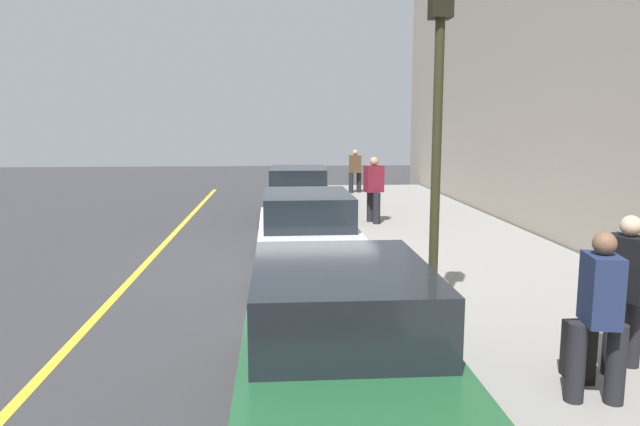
{
  "coord_description": "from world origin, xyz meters",
  "views": [
    {
      "loc": [
        -11.24,
        0.55,
        2.79
      ],
      "look_at": [
        0.25,
        -0.28,
        1.04
      ],
      "focal_mm": 33.19,
      "sensor_mm": 36.0,
      "label": 1
    }
  ],
  "objects_px": {
    "parked_car_green": "(339,338)",
    "pedestrian_burgundy_coat": "(374,188)",
    "parked_car_white": "(307,231)",
    "rolling_suitcase": "(578,351)",
    "parked_car_charcoal": "(298,192)",
    "pedestrian_black_coat": "(626,289)",
    "traffic_light_pole": "(438,87)",
    "pedestrian_navy_coat": "(599,313)",
    "pedestrian_brown_coat": "(355,170)"
  },
  "relations": [
    {
      "from": "parked_car_green",
      "to": "pedestrian_brown_coat",
      "type": "xyz_separation_m",
      "value": [
        17.08,
        -2.4,
        0.27
      ]
    },
    {
      "from": "pedestrian_black_coat",
      "to": "traffic_light_pole",
      "type": "bearing_deg",
      "value": 48.59
    },
    {
      "from": "pedestrian_navy_coat",
      "to": "pedestrian_black_coat",
      "type": "relative_size",
      "value": 0.98
    },
    {
      "from": "parked_car_green",
      "to": "pedestrian_burgundy_coat",
      "type": "bearing_deg",
      "value": -11.11
    },
    {
      "from": "pedestrian_burgundy_coat",
      "to": "pedestrian_brown_coat",
      "type": "relative_size",
      "value": 1.07
    },
    {
      "from": "parked_car_white",
      "to": "traffic_light_pole",
      "type": "bearing_deg",
      "value": -158.98
    },
    {
      "from": "parked_car_white",
      "to": "pedestrian_brown_coat",
      "type": "relative_size",
      "value": 2.62
    },
    {
      "from": "pedestrian_black_coat",
      "to": "traffic_light_pole",
      "type": "distance_m",
      "value": 3.14
    },
    {
      "from": "pedestrian_navy_coat",
      "to": "pedestrian_brown_coat",
      "type": "bearing_deg",
      "value": 0.06
    },
    {
      "from": "pedestrian_black_coat",
      "to": "rolling_suitcase",
      "type": "height_order",
      "value": "pedestrian_black_coat"
    },
    {
      "from": "parked_car_white",
      "to": "pedestrian_burgundy_coat",
      "type": "xyz_separation_m",
      "value": [
        4.44,
        -2.01,
        0.33
      ]
    },
    {
      "from": "parked_car_charcoal",
      "to": "pedestrian_brown_coat",
      "type": "bearing_deg",
      "value": -25.15
    },
    {
      "from": "pedestrian_black_coat",
      "to": "rolling_suitcase",
      "type": "bearing_deg",
      "value": 108.55
    },
    {
      "from": "parked_car_green",
      "to": "pedestrian_burgundy_coat",
      "type": "height_order",
      "value": "pedestrian_burgundy_coat"
    },
    {
      "from": "traffic_light_pole",
      "to": "rolling_suitcase",
      "type": "xyz_separation_m",
      "value": [
        -1.69,
        -1.1,
        -2.78
      ]
    },
    {
      "from": "pedestrian_burgundy_coat",
      "to": "rolling_suitcase",
      "type": "bearing_deg",
      "value": -176.92
    },
    {
      "from": "parked_car_white",
      "to": "rolling_suitcase",
      "type": "height_order",
      "value": "parked_car_white"
    },
    {
      "from": "parked_car_charcoal",
      "to": "pedestrian_black_coat",
      "type": "height_order",
      "value": "pedestrian_black_coat"
    },
    {
      "from": "pedestrian_black_coat",
      "to": "pedestrian_burgundy_coat",
      "type": "bearing_deg",
      "value": 6.6
    },
    {
      "from": "parked_car_green",
      "to": "pedestrian_burgundy_coat",
      "type": "xyz_separation_m",
      "value": [
        10.12,
        -1.99,
        0.33
      ]
    },
    {
      "from": "parked_car_white",
      "to": "traffic_light_pole",
      "type": "height_order",
      "value": "traffic_light_pole"
    },
    {
      "from": "parked_car_white",
      "to": "rolling_suitcase",
      "type": "bearing_deg",
      "value": -154.96
    },
    {
      "from": "pedestrian_navy_coat",
      "to": "rolling_suitcase",
      "type": "height_order",
      "value": "pedestrian_navy_coat"
    },
    {
      "from": "parked_car_charcoal",
      "to": "pedestrian_navy_coat",
      "type": "relative_size",
      "value": 2.78
    },
    {
      "from": "parked_car_green",
      "to": "parked_car_white",
      "type": "distance_m",
      "value": 5.68
    },
    {
      "from": "parked_car_charcoal",
      "to": "pedestrian_brown_coat",
      "type": "relative_size",
      "value": 2.8
    },
    {
      "from": "parked_car_charcoal",
      "to": "parked_car_white",
      "type": "bearing_deg",
      "value": 179.4
    },
    {
      "from": "parked_car_white",
      "to": "parked_car_green",
      "type": "bearing_deg",
      "value": -179.75
    },
    {
      "from": "parked_car_charcoal",
      "to": "traffic_light_pole",
      "type": "xyz_separation_m",
      "value": [
        -10.13,
        -1.38,
        2.48
      ]
    },
    {
      "from": "pedestrian_brown_coat",
      "to": "rolling_suitcase",
      "type": "xyz_separation_m",
      "value": [
        -16.84,
        -0.11,
        -0.57
      ]
    },
    {
      "from": "pedestrian_navy_coat",
      "to": "pedestrian_brown_coat",
      "type": "xyz_separation_m",
      "value": [
        17.35,
        0.02,
        -0.01
      ]
    },
    {
      "from": "pedestrian_navy_coat",
      "to": "traffic_light_pole",
      "type": "distance_m",
      "value": 3.27
    },
    {
      "from": "pedestrian_brown_coat",
      "to": "rolling_suitcase",
      "type": "relative_size",
      "value": 1.71
    },
    {
      "from": "parked_car_green",
      "to": "pedestrian_navy_coat",
      "type": "xyz_separation_m",
      "value": [
        -0.27,
        -2.42,
        0.28
      ]
    },
    {
      "from": "pedestrian_black_coat",
      "to": "traffic_light_pole",
      "type": "xyz_separation_m",
      "value": [
        1.49,
        1.69,
        2.19
      ]
    },
    {
      "from": "pedestrian_navy_coat",
      "to": "traffic_light_pole",
      "type": "height_order",
      "value": "traffic_light_pole"
    },
    {
      "from": "parked_car_charcoal",
      "to": "parked_car_green",
      "type": "bearing_deg",
      "value": 179.8
    },
    {
      "from": "pedestrian_brown_coat",
      "to": "traffic_light_pole",
      "type": "xyz_separation_m",
      "value": [
        -15.16,
        0.98,
        2.21
      ]
    },
    {
      "from": "parked_car_green",
      "to": "pedestrian_black_coat",
      "type": "xyz_separation_m",
      "value": [
        0.43,
        -3.11,
        0.3
      ]
    },
    {
      "from": "parked_car_green",
      "to": "parked_car_charcoal",
      "type": "bearing_deg",
      "value": -0.2
    },
    {
      "from": "parked_car_green",
      "to": "parked_car_charcoal",
      "type": "relative_size",
      "value": 0.94
    },
    {
      "from": "pedestrian_navy_coat",
      "to": "pedestrian_brown_coat",
      "type": "height_order",
      "value": "pedestrian_navy_coat"
    },
    {
      "from": "rolling_suitcase",
      "to": "traffic_light_pole",
      "type": "bearing_deg",
      "value": 33.1
    },
    {
      "from": "pedestrian_burgundy_coat",
      "to": "pedestrian_navy_coat",
      "type": "relative_size",
      "value": 1.06
    },
    {
      "from": "parked_car_white",
      "to": "parked_car_charcoal",
      "type": "xyz_separation_m",
      "value": [
        6.37,
        -0.07,
        0.0
      ]
    },
    {
      "from": "parked_car_charcoal",
      "to": "pedestrian_brown_coat",
      "type": "xyz_separation_m",
      "value": [
        5.03,
        -2.36,
        0.27
      ]
    },
    {
      "from": "parked_car_green",
      "to": "pedestrian_black_coat",
      "type": "height_order",
      "value": "pedestrian_black_coat"
    },
    {
      "from": "pedestrian_brown_coat",
      "to": "parked_car_green",
      "type": "bearing_deg",
      "value": 171.99
    },
    {
      "from": "parked_car_charcoal",
      "to": "pedestrian_black_coat",
      "type": "relative_size",
      "value": 2.72
    },
    {
      "from": "parked_car_green",
      "to": "parked_car_white",
      "type": "height_order",
      "value": "same"
    }
  ]
}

